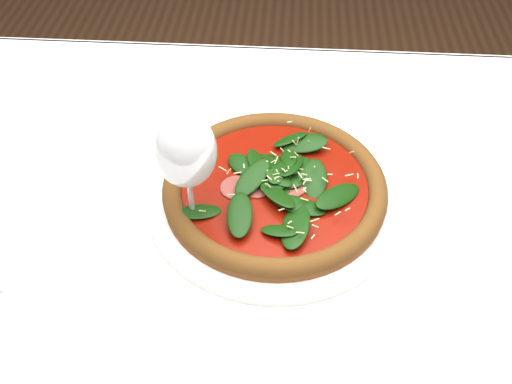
{
  "coord_description": "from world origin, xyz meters",
  "views": [
    {
      "loc": [
        -0.02,
        -0.56,
        1.34
      ],
      "look_at": [
        -0.06,
        -0.01,
        0.77
      ],
      "focal_mm": 40.0,
      "sensor_mm": 36.0,
      "label": 1
    }
  ],
  "objects": [
    {
      "name": "dining_table",
      "position": [
        0.0,
        0.0,
        0.65
      ],
      "size": [
        1.21,
        0.81,
        0.75
      ],
      "color": "silver",
      "rests_on": "ground"
    },
    {
      "name": "pizza",
      "position": [
        -0.04,
        0.0,
        0.78
      ],
      "size": [
        0.37,
        0.37,
        0.04
      ],
      "rotation": [
        0.0,
        0.0,
        0.2
      ],
      "color": "brown",
      "rests_on": "plate"
    },
    {
      "name": "plate",
      "position": [
        -0.04,
        0.0,
        0.76
      ],
      "size": [
        0.36,
        0.36,
        0.02
      ],
      "color": "white",
      "rests_on": "dining_table"
    },
    {
      "name": "wine_glass",
      "position": [
        -0.14,
        -0.06,
        0.88
      ],
      "size": [
        0.08,
        0.08,
        0.19
      ],
      "color": "white",
      "rests_on": "dining_table"
    }
  ]
}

